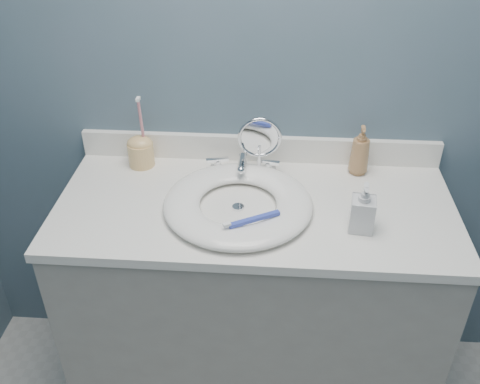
# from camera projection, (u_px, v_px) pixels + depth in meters

# --- Properties ---
(back_wall) EXTENTS (2.20, 0.02, 2.40)m
(back_wall) POSITION_uv_depth(u_px,v_px,m) (261.00, 70.00, 1.68)
(back_wall) COLOR #475F6B
(back_wall) RESTS_ON ground
(vanity_cabinet) EXTENTS (1.20, 0.55, 0.85)m
(vanity_cabinet) POSITION_uv_depth(u_px,v_px,m) (253.00, 308.00, 1.89)
(vanity_cabinet) COLOR #A19D93
(vanity_cabinet) RESTS_ON ground
(countertop) EXTENTS (1.22, 0.57, 0.03)m
(countertop) POSITION_uv_depth(u_px,v_px,m) (255.00, 207.00, 1.64)
(countertop) COLOR white
(countertop) RESTS_ON vanity_cabinet
(backsplash) EXTENTS (1.22, 0.02, 0.09)m
(backsplash) POSITION_uv_depth(u_px,v_px,m) (259.00, 148.00, 1.83)
(backsplash) COLOR white
(backsplash) RESTS_ON countertop
(basin) EXTENTS (0.45, 0.45, 0.04)m
(basin) POSITION_uv_depth(u_px,v_px,m) (238.00, 203.00, 1.60)
(basin) COLOR white
(basin) RESTS_ON countertop
(drain) EXTENTS (0.04, 0.04, 0.01)m
(drain) POSITION_uv_depth(u_px,v_px,m) (238.00, 207.00, 1.61)
(drain) COLOR silver
(drain) RESTS_ON countertop
(faucet) EXTENTS (0.25, 0.13, 0.07)m
(faucet) POSITION_uv_depth(u_px,v_px,m) (243.00, 167.00, 1.76)
(faucet) COLOR silver
(faucet) RESTS_ON countertop
(makeup_mirror) EXTENTS (0.14, 0.08, 0.21)m
(makeup_mirror) POSITION_uv_depth(u_px,v_px,m) (260.00, 144.00, 1.71)
(makeup_mirror) COLOR silver
(makeup_mirror) RESTS_ON countertop
(soap_bottle_amber) EXTENTS (0.07, 0.07, 0.17)m
(soap_bottle_amber) POSITION_uv_depth(u_px,v_px,m) (360.00, 150.00, 1.74)
(soap_bottle_amber) COLOR #9D7247
(soap_bottle_amber) RESTS_ON countertop
(soap_bottle_clear) EXTENTS (0.08, 0.08, 0.15)m
(soap_bottle_clear) POSITION_uv_depth(u_px,v_px,m) (363.00, 207.00, 1.49)
(soap_bottle_clear) COLOR silver
(soap_bottle_clear) RESTS_ON countertop
(toothbrush_holder) EXTENTS (0.09, 0.09, 0.25)m
(toothbrush_holder) POSITION_uv_depth(u_px,v_px,m) (141.00, 150.00, 1.79)
(toothbrush_holder) COLOR #E4B872
(toothbrush_holder) RESTS_ON countertop
(toothbrush_lying) EXTENTS (0.16, 0.10, 0.02)m
(toothbrush_lying) POSITION_uv_depth(u_px,v_px,m) (252.00, 220.00, 1.49)
(toothbrush_lying) COLOR #3243B2
(toothbrush_lying) RESTS_ON basin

